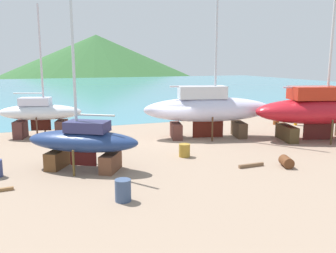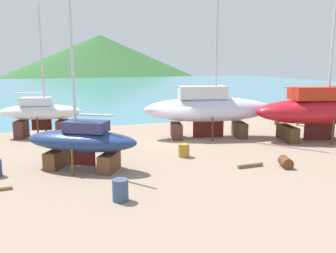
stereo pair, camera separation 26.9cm
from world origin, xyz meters
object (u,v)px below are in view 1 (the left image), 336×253
Objects in this scene: sailboat_large_starboard at (40,114)px; barrel_tipped_center at (123,190)px; sailboat_small_center at (208,109)px; sailboat_mid_port at (319,110)px; barrel_rust_far at (286,162)px; worker at (296,116)px; barrel_by_slipway at (184,150)px; sailboat_far_slipway at (83,142)px; barrel_tar_black at (276,120)px.

sailboat_large_starboard is 10.52× the size of barrel_tipped_center.
sailboat_small_center is 13.51m from barrel_tipped_center.
barrel_tipped_center is at bearing -144.02° from sailboat_mid_port.
barrel_tipped_center reaches higher than barrel_rust_far.
sailboat_large_starboard is 6.00× the size of worker.
barrel_by_slipway is (-11.07, -0.94, -1.80)m from sailboat_mid_port.
sailboat_large_starboard is 1.05× the size of sailboat_far_slipway.
sailboat_large_starboard is at bearing 134.23° from barrel_rust_far.
barrel_tar_black is (18.21, 7.69, -1.08)m from sailboat_far_slipway.
sailboat_far_slipway reaches higher than barrel_by_slipway.
barrel_rust_far is 1.05× the size of barrel_tar_black.
sailboat_far_slipway is 9.76× the size of barrel_rust_far.
sailboat_small_center is 15.82× the size of barrel_tar_black.
barrel_tipped_center is at bearing 132.65° from sailboat_far_slipway.
sailboat_far_slipway is 6.17m from barrel_by_slipway.
sailboat_far_slipway reaches higher than barrel_tar_black.
sailboat_far_slipway is 5.70× the size of worker.
sailboat_far_slipway is at bearing 100.58° from barrel_tipped_center.
sailboat_large_starboard is (-11.82, 4.33, -0.36)m from sailboat_small_center.
sailboat_large_starboard is (-19.07, 7.90, -0.36)m from sailboat_mid_port.
sailboat_large_starboard reaches higher than barrel_rust_far.
sailboat_far_slipway is 11.75× the size of barrel_by_slipway.
sailboat_mid_port is 8.09m from sailboat_small_center.
sailboat_small_center is at bearing -121.09° from sailboat_far_slipway.
sailboat_far_slipway is at bearing -139.30° from sailboat_small_center.
barrel_tipped_center reaches higher than barrel_tar_black.
sailboat_mid_port is at bearing 35.96° from barrel_rust_far.
worker is 1.71× the size of barrel_rust_far.
sailboat_far_slipway is (-17.11, -1.42, -0.67)m from sailboat_mid_port.
sailboat_far_slipway is 19.79m from barrel_tar_black.
worker is 2.06× the size of barrel_by_slipway.
sailboat_mid_port is at bearing -6.36° from sailboat_large_starboard.
sailboat_large_starboard is at bearing 175.38° from barrel_tar_black.
barrel_by_slipway is at bearing -129.34° from worker.
barrel_rust_far is (10.44, -3.42, -1.24)m from sailboat_far_slipway.
barrel_rust_far is at bearing -124.97° from barrel_tar_black.
barrel_tar_black is (1.10, 6.27, -1.74)m from sailboat_mid_port.
barrel_by_slipway is 0.85× the size of barrel_tipped_center.
sailboat_mid_port is 17.49m from barrel_tipped_center.
barrel_tar_black is at bearing 94.40° from sailboat_mid_port.
sailboat_far_slipway reaches higher than worker.
barrel_by_slipway is at bearing 138.46° from barrel_rust_far.
sailboat_large_starboard is 21.80m from worker.
worker is at bearing 24.99° from barrel_by_slipway.
sailboat_large_starboard is 17.84m from barrel_rust_far.
sailboat_mid_port is 1.66× the size of sailboat_far_slipway.
sailboat_mid_port reaches higher than worker.
sailboat_large_starboard is at bearing -46.05° from sailboat_far_slipway.
sailboat_far_slipway is at bearing -157.11° from barrel_tar_black.
sailboat_far_slipway is 10.27× the size of barrel_tar_black.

